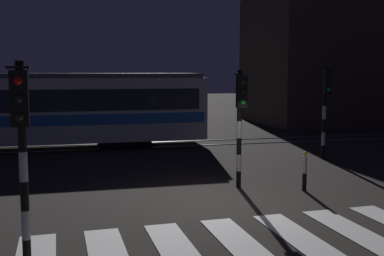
# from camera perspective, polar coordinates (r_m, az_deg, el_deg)

# --- Properties ---
(ground_plane) EXTENTS (120.00, 120.00, 0.00)m
(ground_plane) POSITION_cam_1_polar(r_m,az_deg,el_deg) (12.14, 4.29, -9.09)
(ground_plane) COLOR black
(rail_near) EXTENTS (80.00, 0.12, 0.03)m
(rail_near) POSITION_cam_1_polar(r_m,az_deg,el_deg) (21.16, -3.83, -2.26)
(rail_near) COLOR #59595E
(rail_near) RESTS_ON ground
(rail_far) EXTENTS (80.00, 0.12, 0.03)m
(rail_far) POSITION_cam_1_polar(r_m,az_deg,el_deg) (22.56, -4.48, -1.71)
(rail_far) COLOR #59595E
(rail_far) RESTS_ON ground
(crosswalk_zebra) EXTENTS (9.61, 3.91, 0.02)m
(crosswalk_zebra) POSITION_cam_1_polar(r_m,az_deg,el_deg) (9.52, 10.03, -13.61)
(crosswalk_zebra) COLOR silver
(crosswalk_zebra) RESTS_ON ground
(traffic_light_corner_near_left) EXTENTS (0.36, 0.42, 3.48)m
(traffic_light_corner_near_left) POSITION_cam_1_polar(r_m,az_deg,el_deg) (8.23, -19.67, -0.68)
(traffic_light_corner_near_left) COLOR black
(traffic_light_corner_near_left) RESTS_ON ground
(traffic_light_corner_far_right) EXTENTS (0.36, 0.42, 3.53)m
(traffic_light_corner_far_right) POSITION_cam_1_polar(r_m,az_deg,el_deg) (18.75, 15.67, 3.47)
(traffic_light_corner_far_right) COLOR black
(traffic_light_corner_far_right) RESTS_ON ground
(traffic_light_median_centre) EXTENTS (0.36, 0.42, 3.36)m
(traffic_light_median_centre) POSITION_cam_1_polar(r_m,az_deg,el_deg) (13.47, 5.80, 2.04)
(traffic_light_median_centre) COLOR black
(traffic_light_median_centre) RESTS_ON ground
(tram) EXTENTS (15.88, 2.58, 4.15)m
(tram) POSITION_cam_1_polar(r_m,az_deg,el_deg) (21.45, -19.74, 2.14)
(tram) COLOR silver
(tram) RESTS_ON ground
(bollard_island_edge) EXTENTS (0.12, 0.12, 1.11)m
(bollard_island_edge) POSITION_cam_1_polar(r_m,az_deg,el_deg) (13.70, 13.29, -5.02)
(bollard_island_edge) COLOR black
(bollard_island_edge) RESTS_ON ground
(building_backdrop) EXTENTS (13.74, 8.00, 8.28)m
(building_backdrop) POSITION_cam_1_polar(r_m,az_deg,el_deg) (34.17, 19.03, 7.73)
(building_backdrop) COLOR #382D28
(building_backdrop) RESTS_ON ground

